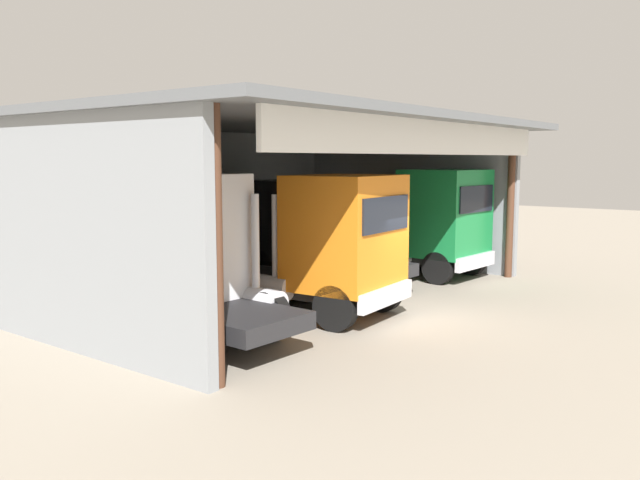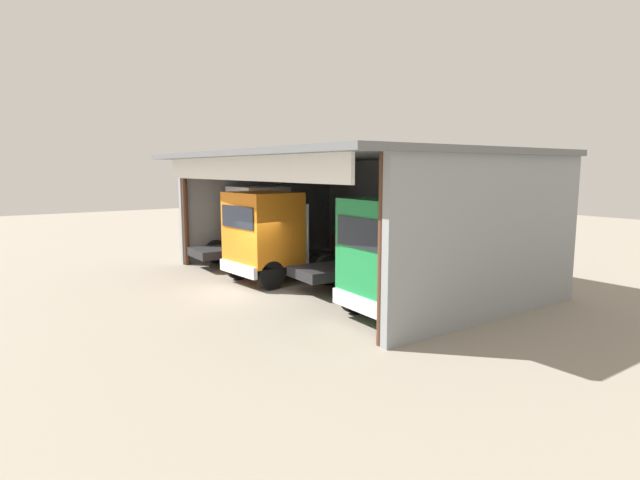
% 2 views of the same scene
% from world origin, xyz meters
% --- Properties ---
extents(ground_plane, '(80.00, 80.00, 0.00)m').
position_xyz_m(ground_plane, '(0.00, 0.00, 0.00)').
color(ground_plane, gray).
rests_on(ground_plane, ground).
extents(workshop_shed, '(14.37, 9.77, 5.01)m').
position_xyz_m(workshop_shed, '(0.00, 4.93, 3.51)').
color(workshop_shed, gray).
rests_on(workshop_shed, ground).
extents(truck_white_left_bay, '(2.79, 4.32, 3.59)m').
position_xyz_m(truck_white_left_bay, '(-5.01, 2.78, 1.88)').
color(truck_white_left_bay, white).
rests_on(truck_white_left_bay, ground).
extents(truck_orange_center_left_bay, '(2.95, 4.71, 3.52)m').
position_xyz_m(truck_orange_center_left_bay, '(-1.36, 1.48, 1.84)').
color(truck_orange_center_left_bay, orange).
rests_on(truck_orange_center_left_bay, ground).
extents(truck_black_center_bay, '(2.68, 5.40, 3.25)m').
position_xyz_m(truck_black_center_bay, '(1.57, 4.71, 1.72)').
color(truck_black_center_bay, black).
rests_on(truck_black_center_bay, ground).
extents(truck_green_yard_outside, '(2.73, 4.31, 3.56)m').
position_xyz_m(truck_green_yard_outside, '(5.19, 2.01, 1.87)').
color(truck_green_yard_outside, '#197F3D').
rests_on(truck_green_yard_outside, ground).
extents(oil_drum, '(0.58, 0.58, 0.94)m').
position_xyz_m(oil_drum, '(1.57, 7.55, 0.47)').
color(oil_drum, '#194CB2').
rests_on(oil_drum, ground).
extents(tool_cart, '(0.90, 0.60, 1.00)m').
position_xyz_m(tool_cart, '(-4.50, 7.61, 0.50)').
color(tool_cart, red).
rests_on(tool_cart, ground).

